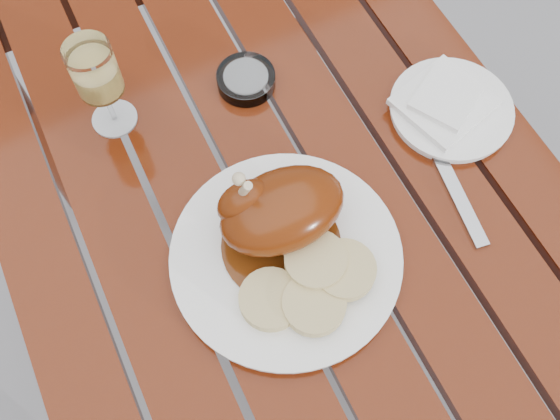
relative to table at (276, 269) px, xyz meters
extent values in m
plane|color=slate|center=(0.00, 0.00, -0.38)|extent=(60.00, 60.00, 0.00)
cube|color=#65240C|center=(0.00, 0.00, 0.00)|extent=(0.80, 1.20, 0.75)
cylinder|color=white|center=(-0.04, -0.12, 0.39)|extent=(0.40, 0.40, 0.02)
cylinder|color=#502209|center=(-0.04, -0.10, 0.40)|extent=(0.17, 0.17, 0.00)
ellipsoid|color=#752C08|center=(-0.03, -0.08, 0.44)|extent=(0.18, 0.12, 0.09)
ellipsoid|color=#752C08|center=(-0.07, -0.05, 0.46)|extent=(0.08, 0.06, 0.07)
cylinder|color=#C6B28C|center=(-0.07, -0.05, 0.48)|extent=(0.02, 0.04, 0.09)
cylinder|color=tan|center=(-0.09, -0.17, 0.41)|extent=(0.08, 0.08, 0.02)
cylinder|color=tan|center=(-0.04, -0.20, 0.41)|extent=(0.08, 0.08, 0.02)
cylinder|color=tan|center=(0.02, -0.18, 0.41)|extent=(0.08, 0.08, 0.02)
cylinder|color=tan|center=(-0.01, -0.15, 0.42)|extent=(0.08, 0.08, 0.02)
cylinder|color=#F8D970|center=(-0.18, 0.21, 0.46)|extent=(0.08, 0.08, 0.16)
cylinder|color=white|center=(0.30, -0.01, 0.38)|extent=(0.23, 0.23, 0.02)
cube|color=white|center=(0.29, 0.00, 0.40)|extent=(0.16, 0.15, 0.01)
cylinder|color=#B2B7BC|center=(0.04, 0.18, 0.39)|extent=(0.11, 0.11, 0.02)
cube|color=gray|center=(-0.12, -0.15, 0.38)|extent=(0.05, 0.17, 0.01)
cube|color=gray|center=(0.23, -0.11, 0.38)|extent=(0.05, 0.22, 0.01)
camera|label=1|loc=(-0.18, -0.40, 1.19)|focal=40.00mm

